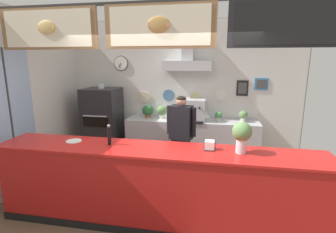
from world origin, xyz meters
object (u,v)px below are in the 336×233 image
condiment_plate (74,141)px  espresso_machine (192,110)px  pizza_oven (103,124)px  pepper_grinder (109,135)px  potted_sage (162,111)px  basil_vase (242,135)px  potted_thyme (148,111)px  shop_worker (181,138)px  potted_oregano (219,116)px  potted_rosemary (243,115)px  napkin_holder (210,145)px

condiment_plate → espresso_machine: bearing=55.7°
pizza_oven → pepper_grinder: (1.06, -2.07, 0.41)m
potted_sage → basil_vase: basil_vase is taller
potted_thyme → basil_vase: bearing=-51.4°
shop_worker → pepper_grinder: (-0.81, -1.14, 0.35)m
pizza_oven → shop_worker: (1.87, -0.92, 0.06)m
pepper_grinder → basil_vase: basil_vase is taller
pepper_grinder → potted_oregano: bearing=56.3°
potted_sage → condiment_plate: bearing=-110.3°
condiment_plate → potted_oregano: bearing=47.1°
shop_worker → potted_sage: (-0.55, 1.06, 0.25)m
potted_rosemary → pepper_grinder: 2.95m
shop_worker → potted_rosemary: shop_worker is taller
napkin_holder → pizza_oven: bearing=139.8°
pizza_oven → potted_thyme: size_ratio=6.10×
espresso_machine → potted_rosemary: espresso_machine is taller
potted_sage → potted_rosemary: bearing=0.0°
potted_sage → pizza_oven: bearing=-174.0°
espresso_machine → potted_rosemary: 1.04m
espresso_machine → napkin_holder: (0.42, -2.11, -0.04)m
espresso_machine → condiment_plate: size_ratio=2.51×
pizza_oven → potted_rosemary: size_ratio=7.28×
potted_sage → pepper_grinder: bearing=-96.7°
napkin_holder → pepper_grinder: 1.33m
potted_thyme → condiment_plate: size_ratio=1.30×
espresso_machine → condiment_plate: bearing=-124.3°
espresso_machine → napkin_holder: size_ratio=3.57×
potted_thyme → pepper_grinder: (0.07, -2.22, 0.12)m
shop_worker → espresso_machine: shop_worker is taller
pizza_oven → potted_thyme: pizza_oven is taller
shop_worker → potted_thyme: (-0.88, 1.08, 0.23)m
pepper_grinder → condiment_plate: bearing=176.9°
potted_rosemary → napkin_holder: size_ratio=1.54×
napkin_holder → pepper_grinder: bearing=-177.8°
pizza_oven → basil_vase: bearing=-36.8°
potted_sage → potted_rosemary: potted_sage is taller
basil_vase → espresso_machine: bearing=110.2°
pizza_oven → condiment_plate: pizza_oven is taller
potted_thyme → napkin_holder: (1.40, -2.17, 0.03)m
condiment_plate → napkin_holder: bearing=0.7°
espresso_machine → potted_oregano: 0.55m
espresso_machine → pepper_grinder: size_ratio=1.91×
potted_oregano → basil_vase: size_ratio=0.51×
pepper_grinder → potted_thyme: bearing=91.8°
espresso_machine → potted_oregano: (0.54, 0.01, -0.11)m
shop_worker → potted_rosemary: bearing=-123.0°
shop_worker → napkin_holder: (0.51, -1.09, 0.26)m
napkin_holder → basil_vase: bearing=-7.7°
pizza_oven → potted_sage: 1.36m
potted_thyme → condiment_plate: 2.25m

